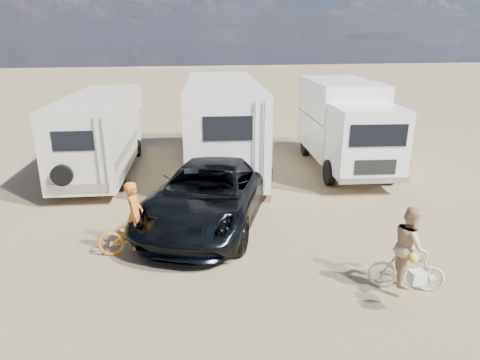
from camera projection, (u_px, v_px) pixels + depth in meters
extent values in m
plane|color=#967F59|center=(288.00, 255.00, 10.11)|extent=(140.00, 140.00, 0.00)
imported|color=black|center=(210.00, 193.00, 11.76)|extent=(4.99, 6.71, 1.69)
imported|color=orange|center=(136.00, 235.00, 10.07)|extent=(1.83, 0.68, 0.95)
imported|color=beige|center=(407.00, 270.00, 8.62)|extent=(1.57, 0.97, 0.92)
imported|color=#CA681E|center=(135.00, 222.00, 9.96)|extent=(0.41, 0.61, 1.65)
imported|color=tan|center=(409.00, 253.00, 8.50)|extent=(0.88, 0.98, 1.66)
imported|color=#232523|center=(391.00, 159.00, 16.32)|extent=(1.82, 0.74, 0.94)
cube|color=navy|center=(261.00, 187.00, 14.00)|extent=(0.64, 0.52, 0.46)
cube|color=#816149|center=(264.00, 195.00, 13.48)|extent=(0.58, 0.58, 0.37)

